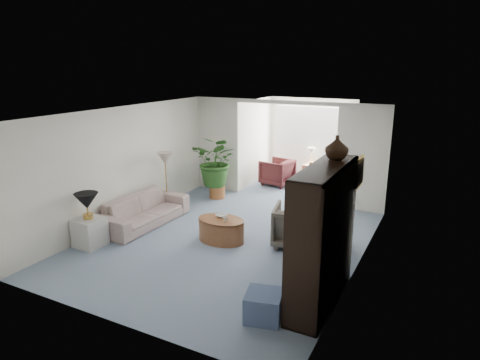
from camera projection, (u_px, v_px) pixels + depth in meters
The scene contains 26 objects.
floor at pixel (226, 242), 8.20m from camera, with size 6.00×6.00×0.00m, color #8898B3.
sunroom_floor at pixel (297, 188), 11.71m from camera, with size 2.60×2.60×0.00m, color #8898B3.
back_pier_left at pixel (218, 145), 11.27m from camera, with size 1.20×0.12×2.50m, color white.
back_pier_right at pixel (362, 159), 9.59m from camera, with size 1.20×0.12×2.50m, color white.
back_header at pixel (285, 102), 10.11m from camera, with size 2.60×0.12×0.10m, color white.
window_pane at pixel (312, 133), 12.26m from camera, with size 2.20×0.02×1.50m, color white.
window_blinds at pixel (311, 133), 12.23m from camera, with size 2.20×0.02×1.50m, color white.
framed_picture at pixel (359, 173), 6.57m from camera, with size 0.04×0.50×0.40m, color #AFA58C.
sofa at pixel (144, 210), 9.00m from camera, with size 2.15×0.84×0.63m, color #B4AA98.
end_table at pixel (90, 232), 7.95m from camera, with size 0.50×0.50×0.55m, color silver.
table_lamp at pixel (87, 201), 7.78m from camera, with size 0.44×0.44×0.30m, color black.
floor_lamp at pixel (165, 158), 9.64m from camera, with size 0.36×0.36×0.28m, color beige.
coffee_table at pixel (221, 230), 8.18m from camera, with size 0.95×0.95×0.45m, color #965B36.
coffee_bowl at pixel (221, 216), 8.22m from camera, with size 0.21×0.21×0.05m, color beige.
coffee_cup at pixel (225, 220), 7.96m from camera, with size 0.10×0.10×0.09m, color beige.
wingback_chair at pixel (296, 226), 7.96m from camera, with size 0.83×0.86×0.78m, color #695F53.
side_table_dark at pixel (336, 232), 7.94m from camera, with size 0.45×0.36×0.54m, color black.
entertainment_cabinet at pixel (322, 236), 5.92m from camera, with size 0.48×1.81×2.01m, color black.
cabinet_urn at pixel (337, 147), 6.03m from camera, with size 0.34×0.34×0.35m, color #301D10.
ottoman at pixel (264, 306), 5.68m from camera, with size 0.48×0.48×0.38m, color slate.
plant_pot at pixel (217, 192), 10.83m from camera, with size 0.40×0.40×0.32m, color #A95F31.
house_plant at pixel (217, 161), 10.61m from camera, with size 1.17×1.02×1.30m, color #2A581E.
sunroom_chair_blue at pixel (329, 180), 11.28m from camera, with size 0.73×0.75×0.68m, color slate.
sunroom_chair_maroon at pixel (277, 172), 11.93m from camera, with size 0.79×0.81×0.74m, color #541D23.
sunroom_table at pixel (310, 173), 12.28m from camera, with size 0.41×0.32×0.50m, color #965B36.
shelf_clutter at pixel (315, 245), 5.81m from camera, with size 0.30×0.97×1.06m.
Camera 1 is at (3.70, -6.61, 3.36)m, focal length 31.44 mm.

